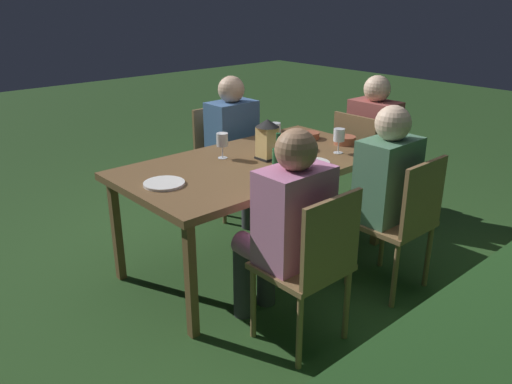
{
  "coord_description": "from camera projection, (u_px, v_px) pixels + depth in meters",
  "views": [
    {
      "loc": [
        2.11,
        2.37,
        1.75
      ],
      "look_at": [
        0.0,
        0.0,
        0.51
      ],
      "focal_mm": 36.0,
      "sensor_mm": 36.0,
      "label": 1
    }
  ],
  "objects": [
    {
      "name": "ground_plane",
      "position": [
        256.0,
        260.0,
        3.59
      ],
      "size": [
        16.0,
        16.0,
        0.0
      ],
      "primitive_type": "plane",
      "color": "#26471E"
    },
    {
      "name": "dining_table",
      "position": [
        256.0,
        168.0,
        3.35
      ],
      "size": [
        1.78,
        0.95,
        0.73
      ],
      "color": "brown",
      "rests_on": "ground"
    },
    {
      "name": "chair_head_near",
      "position": [
        361.0,
        160.0,
        4.12
      ],
      "size": [
        0.4,
        0.42,
        0.87
      ],
      "color": "brown",
      "rests_on": "ground"
    },
    {
      "name": "person_in_rust",
      "position": [
        378.0,
        138.0,
        4.19
      ],
      "size": [
        0.48,
        0.38,
        1.15
      ],
      "color": "#9E4C47",
      "rests_on": "ground"
    },
    {
      "name": "chair_side_left_a",
      "position": [
        222.0,
        155.0,
        4.27
      ],
      "size": [
        0.42,
        0.4,
        0.87
      ],
      "color": "brown",
      "rests_on": "ground"
    },
    {
      "name": "person_in_blue",
      "position": [
        237.0,
        142.0,
        4.08
      ],
      "size": [
        0.38,
        0.47,
        1.15
      ],
      "color": "#426699",
      "rests_on": "ground"
    },
    {
      "name": "chair_side_right_b",
      "position": [
        312.0,
        263.0,
        2.56
      ],
      "size": [
        0.42,
        0.4,
        0.87
      ],
      "color": "brown",
      "rests_on": "ground"
    },
    {
      "name": "person_in_pink",
      "position": [
        285.0,
        223.0,
        2.65
      ],
      "size": [
        0.38,
        0.47,
        1.15
      ],
      "color": "#C675A3",
      "rests_on": "ground"
    },
    {
      "name": "chair_side_right_a",
      "position": [
        403.0,
        219.0,
        3.06
      ],
      "size": [
        0.42,
        0.4,
        0.87
      ],
      "color": "brown",
      "rests_on": "ground"
    },
    {
      "name": "person_in_green",
      "position": [
        378.0,
        186.0,
        3.14
      ],
      "size": [
        0.38,
        0.47,
        1.15
      ],
      "color": "#4C7A5B",
      "rests_on": "ground"
    },
    {
      "name": "lantern_centerpiece",
      "position": [
        267.0,
        137.0,
        3.31
      ],
      "size": [
        0.15,
        0.15,
        0.27
      ],
      "color": "black",
      "rests_on": "dining_table"
    },
    {
      "name": "green_bottle_on_table",
      "position": [
        278.0,
        164.0,
        2.91
      ],
      "size": [
        0.07,
        0.07,
        0.29
      ],
      "color": "#1E5B2D",
      "rests_on": "dining_table"
    },
    {
      "name": "wine_glass_a",
      "position": [
        275.0,
        130.0,
        3.6
      ],
      "size": [
        0.08,
        0.08,
        0.17
      ],
      "color": "silver",
      "rests_on": "dining_table"
    },
    {
      "name": "wine_glass_b",
      "position": [
        222.0,
        141.0,
        3.34
      ],
      "size": [
        0.08,
        0.08,
        0.17
      ],
      "color": "silver",
      "rests_on": "dining_table"
    },
    {
      "name": "wine_glass_c",
      "position": [
        339.0,
        136.0,
        3.45
      ],
      "size": [
        0.08,
        0.08,
        0.17
      ],
      "color": "silver",
      "rests_on": "dining_table"
    },
    {
      "name": "plate_a",
      "position": [
        302.0,
        149.0,
        3.55
      ],
      "size": [
        0.21,
        0.21,
        0.01
      ],
      "primitive_type": "cylinder",
      "color": "silver",
      "rests_on": "dining_table"
    },
    {
      "name": "plate_b",
      "position": [
        164.0,
        183.0,
        2.91
      ],
      "size": [
        0.24,
        0.24,
        0.01
      ],
      "primitive_type": "cylinder",
      "color": "white",
      "rests_on": "dining_table"
    },
    {
      "name": "plate_c",
      "position": [
        313.0,
        163.0,
        3.26
      ],
      "size": [
        0.22,
        0.22,
        0.01
      ],
      "primitive_type": "cylinder",
      "color": "silver",
      "rests_on": "dining_table"
    },
    {
      "name": "bowl_olives",
      "position": [
        310.0,
        135.0,
        3.83
      ],
      "size": [
        0.14,
        0.14,
        0.05
      ],
      "color": "#9E5138",
      "rests_on": "dining_table"
    },
    {
      "name": "bowl_bread",
      "position": [
        345.0,
        140.0,
        3.69
      ],
      "size": [
        0.15,
        0.15,
        0.06
      ],
      "color": "#9E5138",
      "rests_on": "dining_table"
    }
  ]
}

